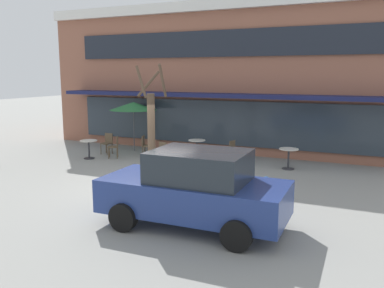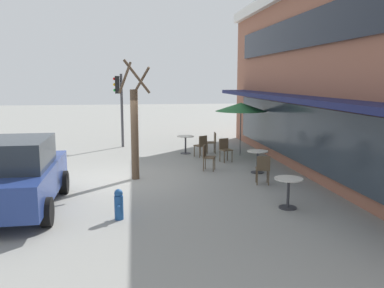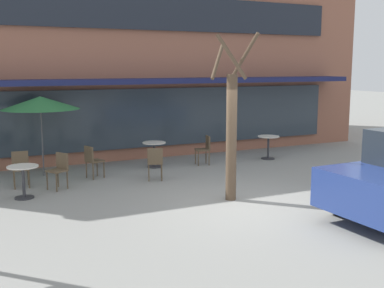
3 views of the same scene
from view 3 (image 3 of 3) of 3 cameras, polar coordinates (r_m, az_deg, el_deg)
name	(u,v)px [view 3 (image 3 of 3)]	position (r m, az deg, el deg)	size (l,w,h in m)	color
ground_plane	(246,205)	(10.70, 6.37, -7.15)	(80.00, 80.00, 0.00)	gray
building_facade	(112,60)	(19.43, -9.46, 9.81)	(17.33, 9.10, 6.51)	#935B47
cafe_table_near_wall	(154,150)	(14.46, -4.51, -0.74)	(0.70, 0.70, 0.76)	#333338
cafe_table_streetside	(23,176)	(11.66, -19.37, -3.64)	(0.70, 0.70, 0.76)	#333338
cafe_table_by_tree	(268,143)	(15.89, 9.03, 0.07)	(0.70, 0.70, 0.76)	#333338
patio_umbrella_green_folded	(40,103)	(13.70, -17.53, 4.67)	(2.10, 2.10, 2.20)	#4C4C51
cafe_chair_0	(155,161)	(12.75, -4.39, -2.03)	(0.51, 0.51, 0.89)	brown
cafe_chair_1	(92,159)	(13.23, -11.72, -1.79)	(0.50, 0.50, 0.89)	brown
cafe_chair_2	(21,166)	(12.80, -19.65, -2.50)	(0.42, 0.42, 0.89)	brown
cafe_chair_3	(205,148)	(14.80, 1.51, -0.45)	(0.47, 0.47, 0.89)	brown
cafe_chair_4	(59,168)	(12.30, -15.47, -2.76)	(0.55, 0.55, 0.89)	brown
street_tree	(231,129)	(10.75, 4.70, 1.81)	(1.05, 1.01, 3.73)	brown
fire_hydrant	(368,172)	(12.99, 20.15, -3.14)	(0.36, 0.20, 0.71)	#1E4C8C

